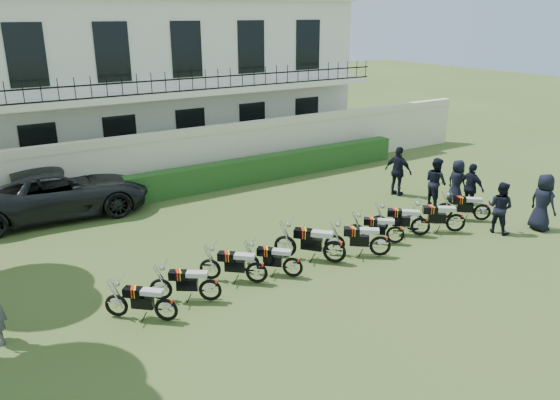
% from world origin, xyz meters
% --- Properties ---
extents(ground, '(100.00, 100.00, 0.00)m').
position_xyz_m(ground, '(0.00, 0.00, 0.00)').
color(ground, '#395421').
rests_on(ground, ground).
extents(perimeter_wall, '(30.00, 0.35, 2.30)m').
position_xyz_m(perimeter_wall, '(0.00, 8.00, 1.17)').
color(perimeter_wall, beige).
rests_on(perimeter_wall, ground).
extents(hedge, '(18.00, 0.60, 1.00)m').
position_xyz_m(hedge, '(1.00, 7.20, 0.50)').
color(hedge, '#204017').
rests_on(hedge, ground).
extents(building, '(20.40, 9.60, 7.40)m').
position_xyz_m(building, '(0.00, 13.96, 3.71)').
color(building, silver).
rests_on(building, ground).
extents(motorcycle_0, '(1.33, 1.20, 0.93)m').
position_xyz_m(motorcycle_0, '(-4.01, -0.95, 0.43)').
color(motorcycle_0, black).
rests_on(motorcycle_0, ground).
extents(motorcycle_1, '(1.46, 1.06, 0.94)m').
position_xyz_m(motorcycle_1, '(-2.80, -0.67, 0.43)').
color(motorcycle_1, black).
rests_on(motorcycle_1, ground).
extents(motorcycle_2, '(1.38, 1.25, 0.97)m').
position_xyz_m(motorcycle_2, '(-1.42, -0.48, 0.45)').
color(motorcycle_2, black).
rests_on(motorcycle_2, ground).
extents(motorcycle_3, '(1.26, 1.24, 0.92)m').
position_xyz_m(motorcycle_3, '(-0.47, -0.69, 0.42)').
color(motorcycle_3, black).
rests_on(motorcycle_3, ground).
extents(motorcycle_4, '(1.43, 1.57, 1.11)m').
position_xyz_m(motorcycle_4, '(0.95, -0.61, 0.51)').
color(motorcycle_4, black).
rests_on(motorcycle_4, ground).
extents(motorcycle_5, '(1.53, 1.21, 1.02)m').
position_xyz_m(motorcycle_5, '(2.31, -0.94, 0.47)').
color(motorcycle_5, black).
rests_on(motorcycle_5, ground).
extents(motorcycle_6, '(1.32, 1.20, 0.93)m').
position_xyz_m(motorcycle_6, '(3.29, -0.52, 0.43)').
color(motorcycle_6, black).
rests_on(motorcycle_6, ground).
extents(motorcycle_7, '(1.43, 1.30, 1.00)m').
position_xyz_m(motorcycle_7, '(4.35, -0.51, 0.46)').
color(motorcycle_7, black).
rests_on(motorcycle_7, ground).
extents(motorcycle_8, '(1.57, 1.18, 1.02)m').
position_xyz_m(motorcycle_8, '(5.51, -0.87, 0.47)').
color(motorcycle_8, black).
rests_on(motorcycle_8, ground).
extents(motorcycle_9, '(1.41, 1.20, 0.96)m').
position_xyz_m(motorcycle_9, '(7.02, -0.68, 0.44)').
color(motorcycle_9, black).
rests_on(motorcycle_9, ground).
extents(suv, '(6.06, 3.11, 1.64)m').
position_xyz_m(suv, '(-4.53, 7.39, 0.82)').
color(suv, black).
rests_on(suv, ground).
extents(officer_0, '(0.69, 0.96, 1.82)m').
position_xyz_m(officer_0, '(7.94, -2.14, 0.91)').
color(officer_0, black).
rests_on(officer_0, ground).
extents(officer_1, '(0.77, 0.91, 1.63)m').
position_xyz_m(officer_1, '(6.65, -1.56, 0.82)').
color(officer_1, black).
rests_on(officer_1, ground).
extents(officer_2, '(0.46, 1.01, 1.70)m').
position_xyz_m(officer_2, '(7.43, 0.17, 0.85)').
color(officer_2, black).
rests_on(officer_2, ground).
extents(officer_3, '(0.53, 0.79, 1.59)m').
position_xyz_m(officer_3, '(7.73, 1.02, 0.80)').
color(officer_3, black).
rests_on(officer_3, ground).
extents(officer_4, '(0.81, 0.96, 1.75)m').
position_xyz_m(officer_4, '(6.87, 1.23, 0.87)').
color(officer_4, black).
rests_on(officer_4, ground).
extents(officer_5, '(0.73, 1.17, 1.86)m').
position_xyz_m(officer_5, '(6.60, 2.81, 0.93)').
color(officer_5, black).
rests_on(officer_5, ground).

